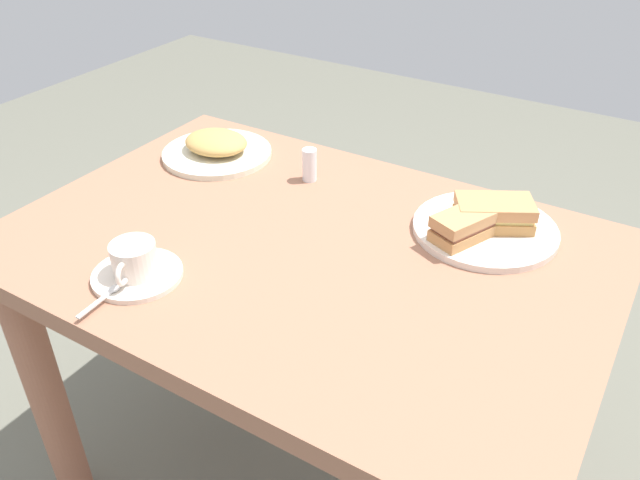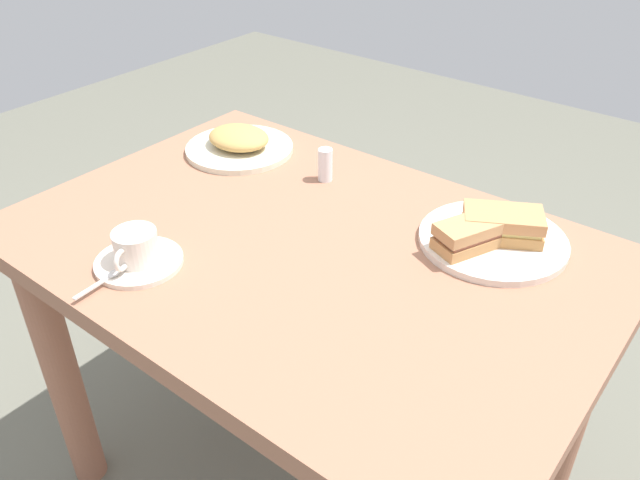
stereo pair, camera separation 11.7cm
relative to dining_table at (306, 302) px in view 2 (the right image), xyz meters
The scene contains 10 objects.
dining_table is the anchor object (origin of this frame).
sandwich_plate 0.39m from the dining_table, 37.51° to the left, with size 0.28×0.28×0.01m, color silver.
sandwich_front 0.42m from the dining_table, 37.90° to the left, with size 0.17×0.14×0.05m.
sandwich_back 0.37m from the dining_table, 32.38° to the left, with size 0.12×0.16×0.05m.
coffee_saucer 0.34m from the dining_table, 128.01° to the right, with size 0.16×0.16×0.01m, color beige.
coffee_cup 0.36m from the dining_table, 127.73° to the right, with size 0.08×0.10×0.06m.
spoon 0.40m from the dining_table, 120.22° to the right, with size 0.02×0.10×0.01m.
side_plate 0.46m from the dining_table, 150.97° to the left, with size 0.26×0.26×0.01m, color beige.
side_food_pile 0.47m from the dining_table, 150.97° to the left, with size 0.16×0.13×0.04m, color tan.
salt_shaker 0.31m from the dining_table, 119.09° to the left, with size 0.03×0.03×0.07m, color silver.
Camera 2 is at (0.65, -0.78, 1.45)m, focal length 36.00 mm.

